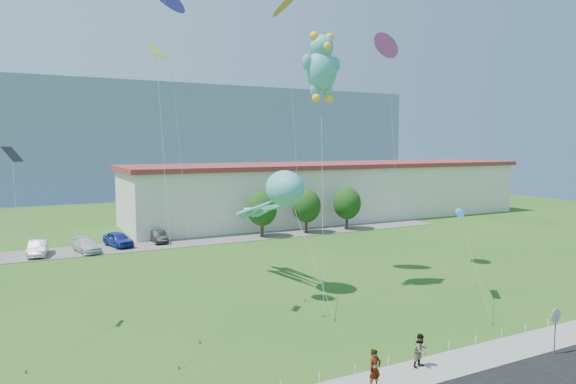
% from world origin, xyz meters
% --- Properties ---
extents(ground, '(160.00, 160.00, 0.00)m').
position_xyz_m(ground, '(0.00, 0.00, 0.00)').
color(ground, '#255518').
rests_on(ground, ground).
extents(sidewalk, '(80.00, 2.50, 0.10)m').
position_xyz_m(sidewalk, '(0.00, -2.75, 0.05)').
color(sidewalk, gray).
rests_on(sidewalk, ground).
extents(parking_strip, '(70.00, 6.00, 0.06)m').
position_xyz_m(parking_strip, '(0.00, 35.00, 0.03)').
color(parking_strip, '#59544C').
rests_on(parking_strip, ground).
extents(hill_ridge, '(160.00, 50.00, 25.00)m').
position_xyz_m(hill_ridge, '(0.00, 120.00, 12.50)').
color(hill_ridge, '#7488A0').
rests_on(hill_ridge, ground).
extents(warehouse, '(61.00, 15.00, 8.20)m').
position_xyz_m(warehouse, '(26.00, 44.00, 4.12)').
color(warehouse, beige).
rests_on(warehouse, ground).
extents(stop_sign, '(0.80, 0.07, 2.50)m').
position_xyz_m(stop_sign, '(9.50, -4.21, 1.87)').
color(stop_sign, slate).
rests_on(stop_sign, ground).
extents(rope_fence, '(26.05, 0.05, 0.50)m').
position_xyz_m(rope_fence, '(0.00, -1.30, 0.25)').
color(rope_fence, white).
rests_on(rope_fence, ground).
extents(tree_near, '(3.60, 3.60, 5.47)m').
position_xyz_m(tree_near, '(10.00, 34.00, 3.39)').
color(tree_near, '#3F2B19').
rests_on(tree_near, ground).
extents(tree_mid, '(3.60, 3.60, 5.47)m').
position_xyz_m(tree_mid, '(16.00, 34.00, 3.39)').
color(tree_mid, '#3F2B19').
rests_on(tree_mid, ground).
extents(tree_far, '(3.60, 3.60, 5.47)m').
position_xyz_m(tree_far, '(22.00, 34.00, 3.39)').
color(tree_far, '#3F2B19').
rests_on(tree_far, ground).
extents(pedestrian_left, '(0.69, 0.49, 1.78)m').
position_xyz_m(pedestrian_left, '(-1.19, -3.08, 0.99)').
color(pedestrian_left, gray).
rests_on(pedestrian_left, sidewalk).
extents(pedestrian_right, '(0.91, 0.78, 1.65)m').
position_xyz_m(pedestrian_right, '(2.16, -2.30, 0.92)').
color(pedestrian_right, gray).
rests_on(pedestrian_right, sidewalk).
extents(parked_car_silver, '(2.14, 4.69, 1.49)m').
position_xyz_m(parked_car_silver, '(-13.91, 34.52, 0.81)').
color(parked_car_silver, silver).
rests_on(parked_car_silver, parking_strip).
extents(parked_car_white, '(2.78, 4.89, 1.34)m').
position_xyz_m(parked_car_white, '(-9.48, 34.14, 0.73)').
color(parked_car_white, silver).
rests_on(parked_car_white, parking_strip).
extents(parked_car_blue, '(3.00, 4.94, 1.57)m').
position_xyz_m(parked_car_blue, '(-6.15, 35.63, 0.85)').
color(parked_car_blue, navy).
rests_on(parked_car_blue, parking_strip).
extents(parked_car_black, '(1.43, 3.92, 1.28)m').
position_xyz_m(parked_car_black, '(-1.77, 35.93, 0.70)').
color(parked_car_black, black).
rests_on(parked_car_black, parking_strip).
extents(octopus_kite, '(2.65, 13.76, 9.08)m').
position_xyz_m(octopus_kite, '(2.12, 13.66, 7.00)').
color(octopus_kite, teal).
rests_on(octopus_kite, ground).
extents(teddy_bear_kite, '(4.56, 6.41, 19.00)m').
position_xyz_m(teddy_bear_kite, '(4.75, 11.66, 16.63)').
color(teddy_bear_kite, teal).
rests_on(teddy_bear_kite, ground).
extents(small_kite_yellow, '(1.62, 7.93, 16.93)m').
position_xyz_m(small_kite_yellow, '(-7.60, 9.27, 14.20)').
color(small_kite_yellow, '#9CC62E').
rests_on(small_kite_yellow, ground).
extents(small_kite_black, '(1.29, 6.83, 10.83)m').
position_xyz_m(small_kite_black, '(-15.27, 11.38, 9.24)').
color(small_kite_black, black).
rests_on(small_kite_black, ground).
extents(small_kite_blue, '(1.80, 6.93, 20.96)m').
position_xyz_m(small_kite_blue, '(-6.52, 11.75, 19.73)').
color(small_kite_blue, '#3628E5').
rests_on(small_kite_blue, ground).
extents(small_kite_orange, '(2.98, 7.46, 22.85)m').
position_xyz_m(small_kite_orange, '(4.28, 16.25, 21.52)').
color(small_kite_orange, orange).
rests_on(small_kite_orange, ground).
extents(small_kite_cyan, '(2.45, 6.21, 6.57)m').
position_xyz_m(small_kite_cyan, '(12.41, 5.44, 6.09)').
color(small_kite_cyan, '#2E8AD2').
rests_on(small_kite_cyan, ground).
extents(small_kite_purple, '(2.91, 6.01, 20.00)m').
position_xyz_m(small_kite_purple, '(12.99, 14.76, 18.82)').
color(small_kite_purple, '#BE34D1').
rests_on(small_kite_purple, ground).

